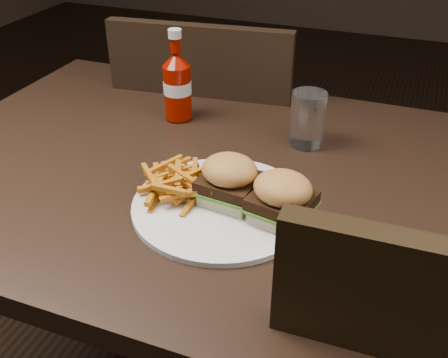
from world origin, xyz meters
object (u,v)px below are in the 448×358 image
(tumbler, at_px, (308,119))
(ketchup_bottle, at_px, (178,92))
(plate, at_px, (222,206))
(dining_table, at_px, (229,180))
(chair_far, at_px, (222,167))

(tumbler, bearing_deg, ketchup_bottle, 176.74)
(plate, bearing_deg, ketchup_bottle, 126.75)
(dining_table, relative_size, plate, 4.15)
(dining_table, distance_m, tumbler, 0.20)
(dining_table, height_order, chair_far, dining_table)
(plate, xyz_separation_m, ketchup_bottle, (-0.21, 0.28, 0.06))
(ketchup_bottle, bearing_deg, tumbler, -3.26)
(plate, xyz_separation_m, tumbler, (0.07, 0.26, 0.05))
(dining_table, height_order, tumbler, tumbler)
(tumbler, bearing_deg, chair_far, 131.68)
(chair_far, relative_size, plate, 1.56)
(dining_table, relative_size, ketchup_bottle, 10.45)
(chair_far, xyz_separation_m, plate, (0.24, -0.61, 0.33))
(ketchup_bottle, bearing_deg, plate, -53.25)
(plate, height_order, tumbler, tumbler)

